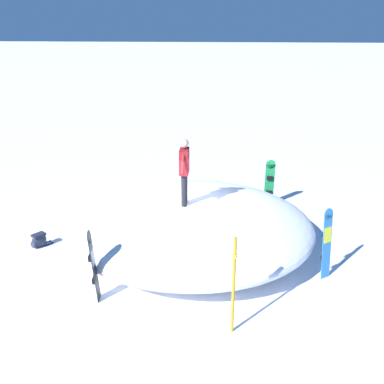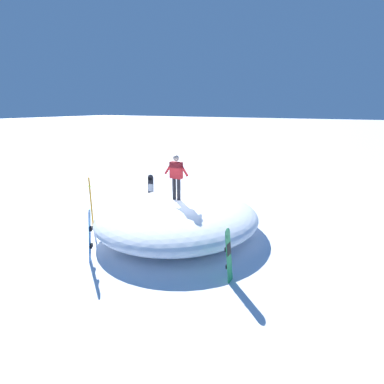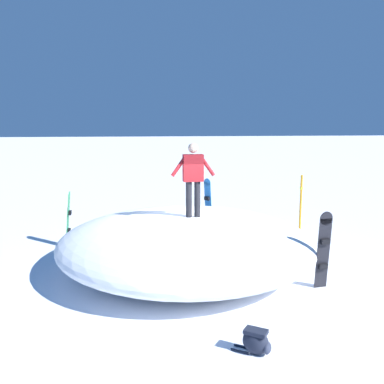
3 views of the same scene
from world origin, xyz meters
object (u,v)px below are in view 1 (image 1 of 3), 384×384
(snowboard_tertiary_upright, at_px, (93,265))
(backpack_near, at_px, (39,240))
(trail_marker_pole, at_px, (234,284))
(snowboarder_standing, at_px, (184,167))
(snowboard_secondary_upright, at_px, (327,242))
(snowboard_primary_upright, at_px, (270,182))

(snowboard_tertiary_upright, distance_m, backpack_near, 3.15)
(snowboard_tertiary_upright, relative_size, backpack_near, 2.80)
(snowboard_tertiary_upright, height_order, trail_marker_pole, trail_marker_pole)
(snowboarder_standing, distance_m, snowboard_secondary_upright, 3.80)
(snowboard_tertiary_upright, relative_size, trail_marker_pole, 0.81)
(snowboard_secondary_upright, bearing_deg, trail_marker_pole, -134.50)
(snowboard_secondary_upright, height_order, backpack_near, snowboard_secondary_upright)
(snowboard_secondary_upright, distance_m, backpack_near, 7.32)
(snowboarder_standing, relative_size, trail_marker_pole, 0.85)
(snowboard_secondary_upright, relative_size, trail_marker_pole, 0.85)
(backpack_near, bearing_deg, trail_marker_pole, -30.18)
(snowboarder_standing, height_order, snowboard_secondary_upright, snowboarder_standing)
(snowboarder_standing, distance_m, snowboard_primary_upright, 4.19)
(snowboard_primary_upright, xyz_separation_m, snowboard_secondary_upright, (0.97, -4.19, 0.08))
(backpack_near, bearing_deg, snowboarder_standing, 4.04)
(snowboard_primary_upright, relative_size, snowboard_tertiary_upright, 0.95)
(snowboard_secondary_upright, distance_m, snowboard_tertiary_upright, 5.23)
(snowboarder_standing, relative_size, snowboard_primary_upright, 1.10)
(snowboard_primary_upright, distance_m, trail_marker_pole, 6.47)
(snowboard_secondary_upright, relative_size, snowboard_tertiary_upright, 1.05)
(snowboard_tertiary_upright, distance_m, trail_marker_pole, 3.04)
(snowboard_tertiary_upright, xyz_separation_m, trail_marker_pole, (2.92, -0.80, 0.21))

